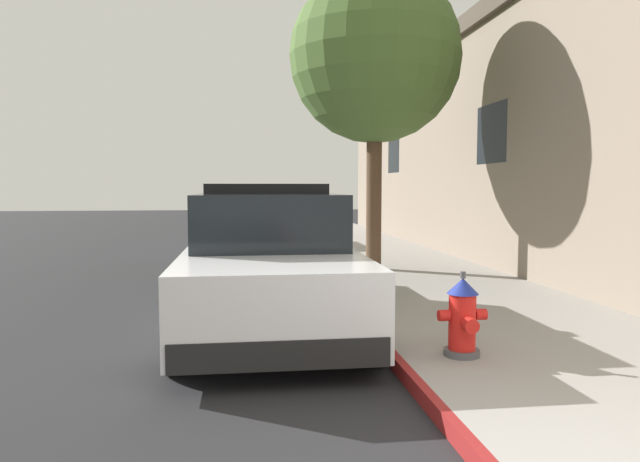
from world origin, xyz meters
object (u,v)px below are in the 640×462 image
(police_cruiser, at_px, (268,262))
(fire_hydrant, at_px, (463,317))
(parked_car_silver_ahead, at_px, (248,221))
(street_tree, at_px, (375,58))

(police_cruiser, bearing_deg, fire_hydrant, -50.86)
(police_cruiser, bearing_deg, parked_car_silver_ahead, 91.08)
(police_cruiser, relative_size, street_tree, 0.90)
(parked_car_silver_ahead, bearing_deg, fire_hydrant, -80.50)
(fire_hydrant, xyz_separation_m, street_tree, (0.43, 5.49, 3.47))
(street_tree, bearing_deg, parked_car_silver_ahead, 112.76)
(parked_car_silver_ahead, bearing_deg, police_cruiser, -88.92)
(street_tree, bearing_deg, police_cruiser, -120.99)
(police_cruiser, distance_m, fire_hydrant, 2.62)
(fire_hydrant, distance_m, street_tree, 6.51)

